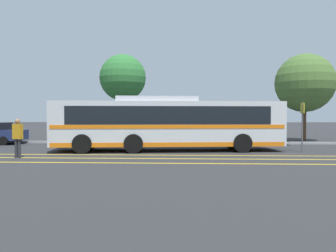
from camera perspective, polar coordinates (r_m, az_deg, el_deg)
ground_plane at (r=18.60m, az=1.63°, el=-4.23°), size 220.00×220.00×0.00m
lane_strip_0 at (r=16.13m, az=-0.39°, el=-5.09°), size 32.48×0.20×0.01m
lane_strip_1 at (r=14.80m, az=-0.69°, el=-5.69°), size 32.48×0.20×0.01m
lane_strip_2 at (r=13.32m, az=-1.09°, el=-6.49°), size 32.48×0.20×0.01m
curb_strip at (r=23.14m, az=0.60°, el=-2.91°), size 40.48×0.36×0.15m
transit_bus at (r=18.22m, az=-0.05°, el=0.56°), size 12.97×3.92×2.99m
parked_car_1 at (r=23.06m, az=-13.70°, el=-1.49°), size 4.77×2.13×1.29m
pedestrian_0 at (r=16.49m, az=-24.71°, el=-1.52°), size 0.46×0.30×1.79m
bus_stop_sign at (r=18.88m, az=22.36°, el=0.87°), size 0.07×0.40×2.68m
tree_0 at (r=28.55m, az=-7.86°, el=8.31°), size 3.96×3.96×7.24m
tree_1 at (r=28.03m, az=22.72°, el=6.91°), size 4.57×4.57×6.85m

